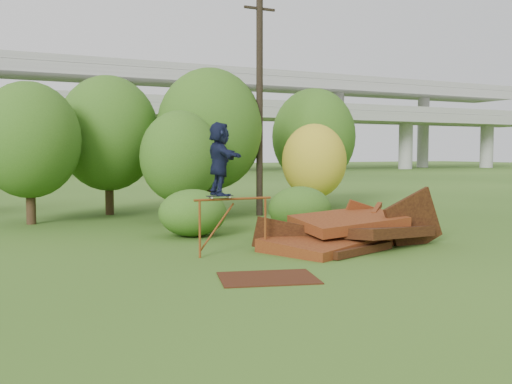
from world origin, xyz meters
name	(u,v)px	position (x,y,z in m)	size (l,w,h in m)	color
ground	(319,259)	(0.00, 0.00, 0.00)	(240.00, 240.00, 0.00)	#2D5116
scrap_pile	(349,233)	(1.78, 1.26, 0.39)	(5.79, 3.46, 2.07)	#4E1A0E
grind_rail	(233,214)	(-1.69, 1.51, 1.07)	(2.16, 0.08, 1.51)	brown
skateboard	(220,196)	(-2.07, 1.51, 1.57)	(0.69, 0.19, 0.07)	black
skater	(220,159)	(-2.07, 1.51, 2.52)	(1.75, 0.56, 1.89)	#131834
flat_plate	(268,278)	(-2.15, -1.38, 0.01)	(2.05, 1.46, 0.03)	#3B1A0C
tree_0	(29,140)	(-5.95, 10.70, 3.14)	(3.77, 3.77, 5.31)	black
tree_1	(108,134)	(-2.62, 12.75, 3.49)	(4.29, 4.29, 5.96)	black
tree_2	(180,157)	(-0.81, 8.54, 2.51)	(3.02, 3.02, 4.26)	black
tree_3	(210,129)	(1.25, 10.74, 3.66)	(4.51, 4.51, 6.26)	black
tree_4	(314,161)	(5.68, 9.49, 2.30)	(2.86, 2.86, 3.95)	black
tree_5	(314,137)	(7.53, 12.54, 3.47)	(4.19, 4.19, 5.89)	black
shrub_left	(193,213)	(-1.54, 5.12, 0.76)	(2.19, 2.03, 1.52)	#284D14
shrub_right	(300,209)	(2.13, 4.62, 0.77)	(2.18, 1.99, 1.54)	#284D14
utility_pole	(260,103)	(3.06, 9.63, 4.78)	(1.40, 0.28, 9.41)	black
freeway_overpass	(46,90)	(0.00, 62.92, 10.32)	(160.00, 15.00, 13.70)	gray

